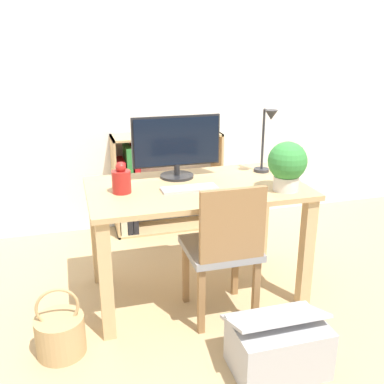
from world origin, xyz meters
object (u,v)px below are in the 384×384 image
basket (60,334)px  keyboard (189,189)px  monitor (176,144)px  chair (224,247)px  storage_box (278,345)px  potted_plant (287,164)px  bookshelf (148,186)px  desk_lamp (267,135)px  vase (121,180)px

basket → keyboard: bearing=22.1°
monitor → chair: monitor is taller
storage_box → potted_plant: bearing=63.2°
bookshelf → storage_box: 1.90m
monitor → desk_lamp: (0.57, -0.09, 0.04)m
basket → chair: bearing=3.9°
monitor → basket: monitor is taller
keyboard → vase: vase is taller
desk_lamp → keyboard: bearing=-162.5°
keyboard → bookshelf: bearing=92.2°
chair → basket: 0.98m
potted_plant → bookshelf: 1.48m
potted_plant → basket: (-1.32, -0.16, -0.77)m
keyboard → storage_box: bearing=-71.7°
potted_plant → basket: 1.54m
potted_plant → storage_box: (-0.29, -0.58, -0.74)m
monitor → bookshelf: monitor is taller
vase → chair: 0.69m
keyboard → vase: size_ratio=1.82×
keyboard → bookshelf: bookshelf is taller
vase → storage_box: vase is taller
potted_plant → chair: (-0.41, -0.10, -0.42)m
chair → storage_box: chair is taller
desk_lamp → chair: bearing=-134.9°
chair → bookshelf: bearing=89.5°
storage_box → chair: bearing=103.4°
keyboard → vase: bearing=170.6°
monitor → potted_plant: (0.55, -0.42, -0.06)m
basket → storage_box: (1.03, -0.42, 0.02)m
potted_plant → basket: size_ratio=0.75×
vase → basket: (-0.40, -0.38, -0.69)m
bookshelf → storage_box: (0.29, -1.86, -0.26)m
keyboard → desk_lamp: (0.56, 0.18, 0.25)m
chair → storage_box: size_ratio=1.82×
monitor → storage_box: bearing=-75.9°
desk_lamp → vase: bearing=-173.1°
storage_box → desk_lamp: bearing=70.9°
bookshelf → chair: bearing=-82.8°
vase → potted_plant: (0.92, -0.22, 0.08)m
potted_plant → keyboard: bearing=163.7°
vase → monitor: bearing=28.2°
basket → monitor: bearing=36.9°
vase → storage_box: (0.63, -0.80, -0.66)m
monitor → vase: (-0.38, -0.20, -0.14)m
vase → desk_lamp: 0.97m
storage_box → monitor: bearing=104.1°
potted_plant → storage_box: 0.99m
keyboard → basket: 1.05m
keyboard → potted_plant: size_ratio=1.14×
keyboard → monitor: bearing=91.9°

